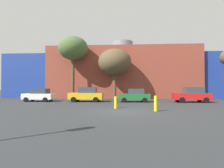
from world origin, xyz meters
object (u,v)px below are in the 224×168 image
Objects in this scene: parked_car_3 at (192,95)px; bollard_yellow_1 at (116,102)px; parked_car_0 at (39,95)px; parked_car_2 at (135,95)px; bollard_yellow_0 at (156,104)px; bare_tree_2 at (115,62)px; parked_car_1 at (87,94)px; bare_tree_1 at (73,49)px.

parked_car_3 is 11.36m from bollard_yellow_1.
parked_car_0 reaches higher than bollard_yellow_1.
parked_car_2 is 3.25× the size of bollard_yellow_0.
bollard_yellow_0 is at bearing -28.09° from bollard_yellow_1.
parked_car_0 is 0.50× the size of bare_tree_2.
bare_tree_2 reaches higher than bollard_yellow_0.
parked_car_1 reaches higher than bollard_yellow_1.
parked_car_0 is 12.16m from parked_car_2.
bollard_yellow_1 is (-8.95, -6.98, -0.40)m from parked_car_3.
parked_car_2 is at bearing 96.97° from bollard_yellow_0.
bollard_yellow_1 is (-2.05, -6.98, -0.31)m from parked_car_2.
parked_car_1 is 6.01m from parked_car_2.
parked_car_1 reaches higher than parked_car_0.
parked_car_1 is 0.44× the size of bare_tree_1.
parked_car_2 is (12.16, 0.00, 0.00)m from parked_car_0.
bare_tree_2 is at bearing 105.92° from bollard_yellow_0.
bollard_yellow_0 reaches higher than bollard_yellow_1.
parked_car_2 reaches higher than parked_car_0.
bare_tree_2 is 14.47m from bollard_yellow_0.
parked_car_3 reaches higher than parked_car_1.
parked_car_1 is 8.03m from bollard_yellow_1.
bare_tree_1 is 8.22× the size of bollard_yellow_0.
bollard_yellow_0 is (13.22, -8.63, -0.23)m from parked_car_0.
bare_tree_2 is 7.42× the size of bollard_yellow_1.
parked_car_2 is at bearing -180.00° from parked_car_0.
parked_car_0 is at bearing 0.00° from parked_car_2.
parked_car_1 is 7.25m from bare_tree_2.
bare_tree_1 is 6.76m from bare_tree_2.
bollard_yellow_1 is at bearing 37.92° from parked_car_3.
bare_tree_2 is (-9.58, 4.43, 4.66)m from parked_car_3.
bare_tree_1 is at bearing -56.32° from parked_car_1.
parked_car_2 is 12.31m from bare_tree_1.
parked_car_3 is (12.91, -0.00, 0.00)m from parked_car_1.
parked_car_3 reaches higher than bollard_yellow_1.
bare_tree_1 reaches higher than parked_car_0.
parked_car_0 is 15.79m from bollard_yellow_0.
parked_car_2 is at bearing 180.00° from parked_car_1.
parked_car_0 is 6.16m from parked_car_1.
parked_car_3 is at bearing -24.83° from bare_tree_2.
parked_car_1 is at bearing -0.00° from parked_car_3.
parked_car_2 is at bearing 73.63° from bollard_yellow_1.
parked_car_2 is 6.91m from parked_car_3.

